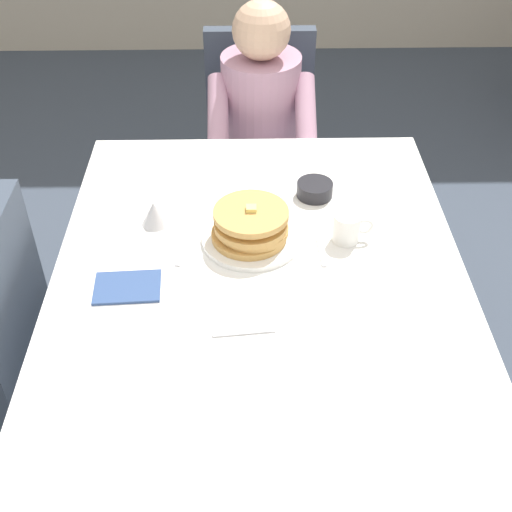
% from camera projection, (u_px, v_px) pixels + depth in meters
% --- Properties ---
extents(ground_plane, '(14.00, 14.00, 0.00)m').
position_uv_depth(ground_plane, '(259.00, 450.00, 2.20)').
color(ground_plane, '#3D4756').
extents(dining_table_main, '(1.12, 1.52, 0.74)m').
position_uv_depth(dining_table_main, '(260.00, 309.00, 1.78)').
color(dining_table_main, white).
rests_on(dining_table_main, ground).
extents(chair_diner, '(0.44, 0.45, 0.93)m').
position_uv_depth(chair_diner, '(260.00, 133.00, 2.76)').
color(chair_diner, '#384251').
rests_on(chair_diner, ground).
extents(diner_person, '(0.40, 0.43, 1.12)m').
position_uv_depth(diner_person, '(261.00, 121.00, 2.55)').
color(diner_person, '#B2849E').
rests_on(diner_person, ground).
extents(plate_breakfast, '(0.28, 0.28, 0.02)m').
position_uv_depth(plate_breakfast, '(251.00, 238.00, 1.86)').
color(plate_breakfast, white).
rests_on(plate_breakfast, dining_table_main).
extents(breakfast_stack, '(0.21, 0.21, 0.10)m').
position_uv_depth(breakfast_stack, '(251.00, 225.00, 1.82)').
color(breakfast_stack, tan).
rests_on(breakfast_stack, plate_breakfast).
extents(cup_coffee, '(0.11, 0.08, 0.08)m').
position_uv_depth(cup_coffee, '(347.00, 228.00, 1.84)').
color(cup_coffee, white).
rests_on(cup_coffee, dining_table_main).
extents(bowl_butter, '(0.11, 0.11, 0.04)m').
position_uv_depth(bowl_butter, '(315.00, 189.00, 2.02)').
color(bowl_butter, black).
rests_on(bowl_butter, dining_table_main).
extents(syrup_pitcher, '(0.08, 0.08, 0.07)m').
position_uv_depth(syrup_pitcher, '(154.00, 213.00, 1.90)').
color(syrup_pitcher, silver).
rests_on(syrup_pitcher, dining_table_main).
extents(fork_left_of_plate, '(0.03, 0.18, 0.00)m').
position_uv_depth(fork_left_of_plate, '(183.00, 245.00, 1.84)').
color(fork_left_of_plate, silver).
rests_on(fork_left_of_plate, dining_table_main).
extents(knife_right_of_plate, '(0.02, 0.20, 0.00)m').
position_uv_depth(knife_right_of_plate, '(320.00, 243.00, 1.85)').
color(knife_right_of_plate, silver).
rests_on(knife_right_of_plate, dining_table_main).
extents(spoon_near_edge, '(0.15, 0.03, 0.00)m').
position_uv_depth(spoon_near_edge, '(244.00, 332.00, 1.59)').
color(spoon_near_edge, silver).
rests_on(spoon_near_edge, dining_table_main).
extents(napkin_folded, '(0.18, 0.13, 0.01)m').
position_uv_depth(napkin_folded, '(127.00, 287.00, 1.71)').
color(napkin_folded, '#334C7F').
rests_on(napkin_folded, dining_table_main).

